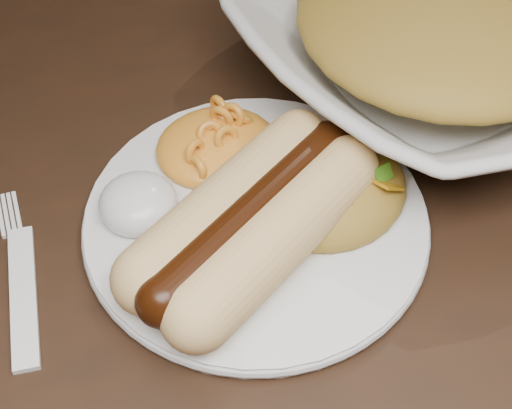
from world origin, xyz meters
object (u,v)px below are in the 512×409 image
object	(u,v)px
table	(163,283)
fork	(23,295)
plate	(256,220)
serving_bowl	(442,37)

from	to	relation	value
table	fork	world-z (taller)	fork
table	plate	distance (m)	0.12
plate	fork	distance (m)	0.15
plate	serving_bowl	xyz separation A→B (m)	(0.17, 0.09, 0.03)
fork	serving_bowl	xyz separation A→B (m)	(0.32, 0.10, 0.03)
table	fork	xyz separation A→B (m)	(-0.09, -0.05, 0.09)
plate	fork	bearing A→B (deg)	-177.55
plate	serving_bowl	world-z (taller)	serving_bowl
plate	serving_bowl	size ratio (longest dim) A/B	0.74
table	fork	size ratio (longest dim) A/B	12.03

